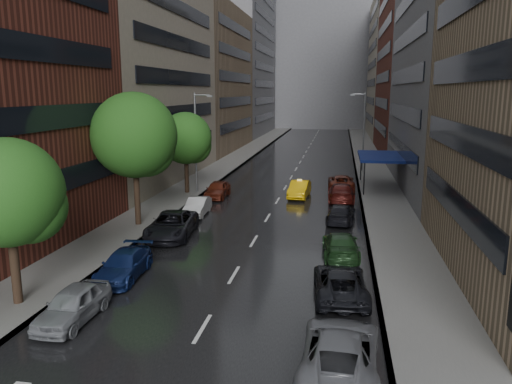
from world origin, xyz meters
The scene contains 15 objects.
road centered at (0.00, 50.00, 0.01)m, with size 14.00×140.00×0.01m, color black.
sidewalk_left centered at (-9.00, 50.00, 0.07)m, with size 4.00×140.00×0.15m, color gray.
sidewalk_right centered at (9.00, 50.00, 0.07)m, with size 4.00×140.00×0.15m, color gray.
buildings_left centered at (-15.00, 58.79, 15.99)m, with size 8.00×108.00×38.00m.
buildings_right centered at (15.00, 56.70, 15.03)m, with size 8.05×109.10×36.00m.
building_far centered at (0.00, 118.00, 16.00)m, with size 40.00×14.00×32.00m, color slate.
tree_near centered at (-8.60, 4.77, 5.08)m, with size 4.66×4.66×7.43m.
tree_mid centered at (-8.60, 18.19, 6.35)m, with size 5.82×5.82×9.28m.
tree_far centered at (-8.60, 29.57, 5.11)m, with size 4.69×4.69×7.48m.
taxi centered at (1.73, 29.72, 0.74)m, with size 1.56×4.48×1.47m, color yellow.
parked_cars_left centered at (-5.40, 15.64, 0.74)m, with size 3.17×28.87×1.60m.
parked_cars_right centered at (5.40, 17.58, 0.73)m, with size 2.78×37.60×1.57m.
street_lamp_left centered at (-7.72, 30.00, 4.89)m, with size 1.74×0.22×9.00m.
street_lamp_right centered at (7.72, 45.00, 4.89)m, with size 1.74×0.22×9.00m.
awning centered at (8.98, 35.00, 3.13)m, with size 4.00×8.00×3.12m.
Camera 1 is at (5.18, -13.78, 9.30)m, focal length 35.00 mm.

